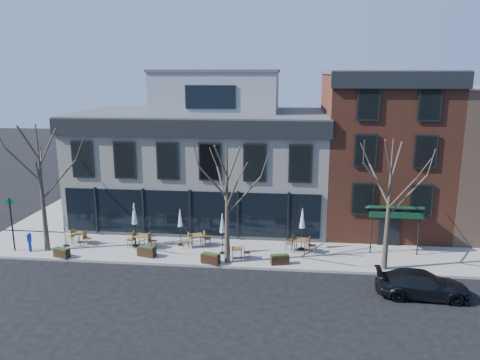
# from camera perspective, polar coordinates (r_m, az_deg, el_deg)

# --- Properties ---
(ground) EXTENTS (120.00, 120.00, 0.00)m
(ground) POSITION_cam_1_polar(r_m,az_deg,el_deg) (32.08, -5.99, -7.23)
(ground) COLOR black
(ground) RESTS_ON ground
(sidewalk_front) EXTENTS (33.50, 4.70, 0.15)m
(sidewalk_front) POSITION_cam_1_polar(r_m,az_deg,el_deg) (29.57, -0.62, -8.80)
(sidewalk_front) COLOR gray
(sidewalk_front) RESTS_ON ground
(sidewalk_side) EXTENTS (4.50, 12.00, 0.15)m
(sidewalk_side) POSITION_cam_1_polar(r_m,az_deg,el_deg) (41.09, -19.77, -3.29)
(sidewalk_side) COLOR gray
(sidewalk_side) RESTS_ON ground
(corner_building) EXTENTS (18.39, 10.39, 11.10)m
(corner_building) POSITION_cam_1_polar(r_m,az_deg,el_deg) (35.64, -4.37, 2.72)
(corner_building) COLOR silver
(corner_building) RESTS_ON ground
(red_brick_building) EXTENTS (8.20, 11.78, 11.18)m
(red_brick_building) POSITION_cam_1_polar(r_m,az_deg,el_deg) (35.43, 16.66, 3.65)
(red_brick_building) COLOR brown
(red_brick_building) RESTS_ON ground
(tree_corner) EXTENTS (3.93, 3.98, 7.92)m
(tree_corner) POSITION_cam_1_polar(r_m,az_deg,el_deg) (30.93, -23.02, -0.77)
(tree_corner) COLOR #382B21
(tree_corner) RESTS_ON sidewalk_front
(tree_mid) EXTENTS (3.50, 3.55, 7.04)m
(tree_mid) POSITION_cam_1_polar(r_m,az_deg,el_deg) (26.75, -1.58, -2.76)
(tree_mid) COLOR #382B21
(tree_mid) RESTS_ON sidewalk_front
(tree_right) EXTENTS (3.72, 3.77, 7.48)m
(tree_right) POSITION_cam_1_polar(r_m,az_deg,el_deg) (27.04, 17.70, -2.71)
(tree_right) COLOR #382B21
(tree_right) RESTS_ON sidewalk_front
(sign_pole) EXTENTS (0.50, 0.10, 3.40)m
(sign_pole) POSITION_cam_1_polar(r_m,az_deg,el_deg) (32.25, -26.08, -4.54)
(sign_pole) COLOR black
(sign_pole) RESTS_ON sidewalk_front
(parked_sedan) EXTENTS (4.64, 2.02, 1.33)m
(parked_sedan) POSITION_cam_1_polar(r_m,az_deg,el_deg) (25.74, 21.35, -11.76)
(parked_sedan) COLOR black
(parked_sedan) RESTS_ON ground
(call_box) EXTENTS (0.25, 0.25, 1.25)m
(call_box) POSITION_cam_1_polar(r_m,az_deg,el_deg) (32.07, -24.28, -6.83)
(call_box) COLOR #0B2494
(call_box) RESTS_ON sidewalk_front
(cafe_set_0) EXTENTS (1.78, 0.84, 0.91)m
(cafe_set_0) POSITION_cam_1_polar(r_m,az_deg,el_deg) (32.32, -19.05, -6.58)
(cafe_set_0) COLOR brown
(cafe_set_0) RESTS_ON sidewalk_front
(cafe_set_1) EXTENTS (2.02, 0.89, 1.04)m
(cafe_set_1) POSITION_cam_1_polar(r_m,az_deg,el_deg) (30.52, -11.90, -7.16)
(cafe_set_1) COLOR brown
(cafe_set_1) RESTS_ON sidewalk_front
(cafe_set_3) EXTENTS (1.91, 1.10, 0.99)m
(cafe_set_3) POSITION_cam_1_polar(r_m,az_deg,el_deg) (30.21, -5.31, -7.19)
(cafe_set_3) COLOR brown
(cafe_set_3) RESTS_ON sidewalk_front
(cafe_set_4) EXTENTS (1.61, 0.70, 0.83)m
(cafe_set_4) POSITION_cam_1_polar(r_m,az_deg,el_deg) (28.24, -0.37, -8.78)
(cafe_set_4) COLOR brown
(cafe_set_4) RESTS_ON sidewalk_front
(cafe_set_5) EXTENTS (1.99, 0.92, 1.02)m
(cafe_set_5) POSITION_cam_1_polar(r_m,az_deg,el_deg) (29.45, 7.40, -7.76)
(cafe_set_5) COLOR brown
(cafe_set_5) RESTS_ON sidewalk_front
(umbrella_0) EXTENTS (0.39, 0.39, 2.46)m
(umbrella_0) POSITION_cam_1_polar(r_m,az_deg,el_deg) (31.84, -20.68, -4.60)
(umbrella_0) COLOR black
(umbrella_0) RESTS_ON sidewalk_front
(umbrella_1) EXTENTS (0.46, 0.46, 2.90)m
(umbrella_1) POSITION_cam_1_polar(r_m,az_deg,el_deg) (30.37, -12.75, -4.29)
(umbrella_1) COLOR black
(umbrella_1) RESTS_ON sidewalk_front
(umbrella_2) EXTENTS (0.39, 0.39, 2.43)m
(umbrella_2) POSITION_cam_1_polar(r_m,az_deg,el_deg) (30.19, -7.30, -4.84)
(umbrella_2) COLOR black
(umbrella_2) RESTS_ON sidewalk_front
(umbrella_3) EXTENTS (0.41, 0.41, 2.58)m
(umbrella_3) POSITION_cam_1_polar(r_m,az_deg,el_deg) (28.60, -2.17, -5.53)
(umbrella_3) COLOR black
(umbrella_3) RESTS_ON sidewalk_front
(umbrella_4) EXTENTS (0.43, 0.43, 2.70)m
(umbrella_4) POSITION_cam_1_polar(r_m,az_deg,el_deg) (29.48, 7.60, -4.89)
(umbrella_4) COLOR black
(umbrella_4) RESTS_ON sidewalk_front
(planter_0) EXTENTS (1.09, 0.71, 0.57)m
(planter_0) POSITION_cam_1_polar(r_m,az_deg,el_deg) (30.51, -20.91, -8.27)
(planter_0) COLOR black
(planter_0) RESTS_ON sidewalk_front
(planter_1) EXTENTS (1.20, 0.72, 0.63)m
(planter_1) POSITION_cam_1_polar(r_m,az_deg,el_deg) (29.22, -11.31, -8.53)
(planter_1) COLOR black
(planter_1) RESTS_ON sidewalk_front
(planter_2) EXTENTS (1.18, 0.73, 0.62)m
(planter_2) POSITION_cam_1_polar(r_m,az_deg,el_deg) (27.70, -3.62, -9.52)
(planter_2) COLOR black
(planter_2) RESTS_ON sidewalk_front
(planter_3) EXTENTS (1.13, 0.66, 0.60)m
(planter_3) POSITION_cam_1_polar(r_m,az_deg,el_deg) (27.65, 4.88, -9.61)
(planter_3) COLOR black
(planter_3) RESTS_ON sidewalk_front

